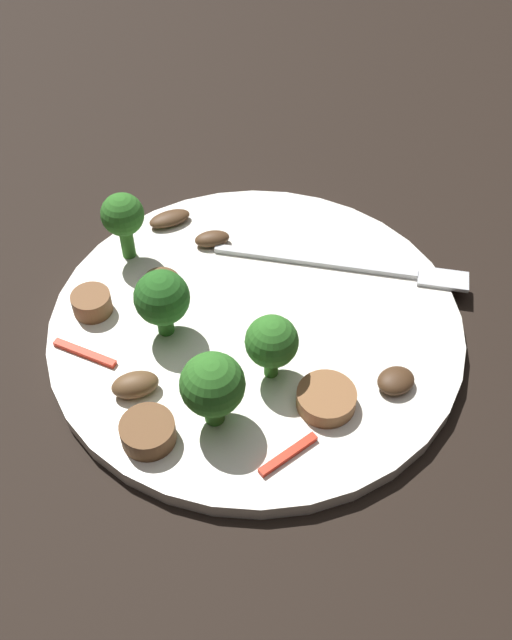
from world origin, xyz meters
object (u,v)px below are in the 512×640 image
broccoli_floret_2 (272,342)px  mushroom_3 (170,219)px  broccoli_floret_3 (123,217)px  mushroom_0 (212,239)px  pepper_strip_0 (85,353)px  fork (359,268)px  mushroom_4 (396,381)px  broccoli_floret_0 (162,299)px  broccoli_floret_1 (212,386)px  mushroom_1 (162,279)px  pepper_strip_1 (288,454)px  plate (256,326)px  mushroom_2 (135,385)px  sausage_slice_0 (92,303)px  sausage_slice_1 (148,432)px  sausage_slice_2 (326,399)px

broccoli_floret_2 → mushroom_3: size_ratio=1.47×
broccoli_floret_3 → mushroom_0: broccoli_floret_3 is taller
pepper_strip_0 → fork: bearing=22.0°
fork → mushroom_4: mushroom_4 is taller
broccoli_floret_0 → broccoli_floret_1: size_ratio=0.94×
broccoli_floret_2 → mushroom_1: (-0.07, 0.08, -0.02)m
broccoli_floret_0 → broccoli_floret_3: (-0.03, 0.07, 0.01)m
mushroom_1 → pepper_strip_0: size_ratio=0.56×
mushroom_1 → mushroom_3: size_ratio=0.79×
pepper_strip_1 → plate: bearing=98.9°
broccoli_floret_3 → mushroom_2: broccoli_floret_3 is taller
fork → broccoli_floret_1: bearing=-116.7°
fork → mushroom_2: (-0.15, -0.10, 0.00)m
broccoli_floret_2 → sausage_slice_0: bearing=154.9°
sausage_slice_1 → mushroom_4: size_ratio=1.33×
broccoli_floret_0 → mushroom_3: 0.11m
mushroom_3 → sausage_slice_1: bearing=-90.2°
broccoli_floret_2 → sausage_slice_2: 0.05m
plate → sausage_slice_0: size_ratio=10.45×
sausage_slice_2 → pepper_strip_1: (-0.02, -0.04, -0.00)m
plate → broccoli_floret_1: 0.09m
mushroom_1 → pepper_strip_1: 0.16m
plate → pepper_strip_1: bearing=-81.1°
sausage_slice_2 → mushroom_1: same height
broccoli_floret_3 → mushroom_1: bearing=-50.4°
sausage_slice_1 → plate: bearing=55.0°
mushroom_0 → mushroom_1: mushroom_1 is taller
mushroom_1 → mushroom_2: 0.09m
broccoli_floret_1 → mushroom_3: 0.18m
broccoli_floret_3 → mushroom_1: broccoli_floret_3 is taller
mushroom_0 → mushroom_3: 0.04m
mushroom_2 → mushroom_3: (0.01, 0.16, -0.00)m
plate → sausage_slice_1: size_ratio=8.57×
sausage_slice_1 → mushroom_1: sausage_slice_1 is taller
mushroom_3 → broccoli_floret_2: bearing=-63.6°
mushroom_3 → pepper_strip_0: size_ratio=0.71×
plate → mushroom_3: bearing=122.4°
pepper_strip_1 → sausage_slice_1: bearing=170.6°
sausage_slice_2 → pepper_strip_0: 0.16m
broccoli_floret_0 → mushroom_4: 0.15m
broccoli_floret_0 → pepper_strip_1: size_ratio=1.23×
sausage_slice_0 → mushroom_4: sausage_slice_0 is taller
mushroom_2 → broccoli_floret_0: bearing=72.7°
sausage_slice_0 → pepper_strip_1: size_ratio=0.66×
broccoli_floret_3 → broccoli_floret_2: bearing=-47.9°
fork → mushroom_1: mushroom_1 is taller
broccoli_floret_1 → pepper_strip_1: bearing=-32.2°
broccoli_floret_2 → sausage_slice_1: size_ratio=1.46×
fork → broccoli_floret_2: bearing=-113.7°
broccoli_floret_0 → broccoli_floret_1: bearing=-64.5°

